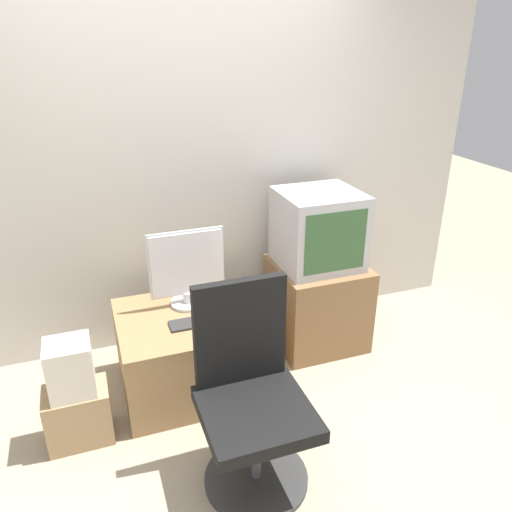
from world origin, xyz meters
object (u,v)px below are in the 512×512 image
Objects in this scene: main_monitor at (187,270)px; crt_tv at (318,229)px; office_chair at (252,401)px; keyboard at (196,322)px; mouse at (233,317)px; cardboard_box_lower at (79,415)px.

crt_tv is (0.92, 0.06, 0.13)m from main_monitor.
crt_tv is 1.36m from office_chair.
mouse reaches higher than keyboard.
main_monitor is 1.45× the size of cardboard_box_lower.
cardboard_box_lower is (-0.93, -0.13, -0.36)m from mouse.
crt_tv reaches higher than keyboard.
keyboard is at bearing -161.80° from crt_tv.
office_chair reaches higher than mouse.
main_monitor is 0.34m from keyboard.
keyboard reaches higher than cardboard_box_lower.
mouse is 0.10× the size of crt_tv.
office_chair is at bearing -99.62° from mouse.
crt_tv is at bearing 15.76° from cardboard_box_lower.
crt_tv is at bearing 50.25° from office_chair.
cardboard_box_lower is at bearing -167.56° from keyboard.
keyboard is 0.70m from office_chair.
office_chair reaches higher than cardboard_box_lower.
office_chair is 1.01m from cardboard_box_lower.
crt_tv is 1.85m from cardboard_box_lower.
main_monitor is 1.60× the size of keyboard.
main_monitor is 0.98m from office_chair.
main_monitor reaches higher than mouse.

